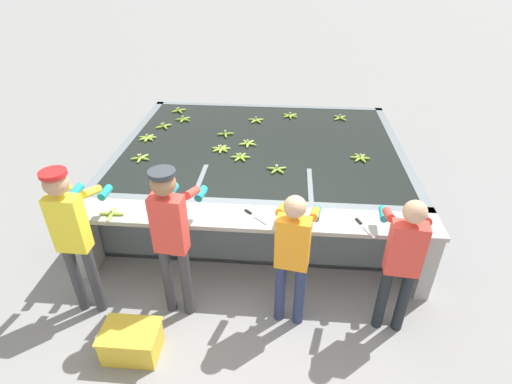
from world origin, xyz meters
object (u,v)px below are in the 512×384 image
(worker_1, at_px, (171,230))
(banana_bunch_floating_5, at_px, (248,143))
(banana_bunch_floating_1, at_px, (164,126))
(banana_bunch_floating_11, at_px, (221,149))
(knife_0, at_px, (362,225))
(knife_1, at_px, (252,214))
(crate, at_px, (132,342))
(banana_bunch_floating_3, at_px, (225,134))
(banana_bunch_floating_7, at_px, (256,120))
(banana_bunch_floating_12, at_px, (141,158))
(banana_bunch_ledge_0, at_px, (112,214))
(banana_bunch_floating_4, at_px, (340,118))
(worker_2, at_px, (293,250))
(worker_0, at_px, (72,230))
(worker_3, at_px, (403,256))
(banana_bunch_floating_9, at_px, (147,138))
(banana_bunch_floating_8, at_px, (290,116))
(banana_bunch_floating_6, at_px, (183,119))
(banana_bunch_floating_2, at_px, (179,111))
(banana_bunch_floating_13, at_px, (277,169))
(banana_bunch_ledge_1, at_px, (421,225))
(banana_bunch_floating_10, at_px, (360,158))
(banana_bunch_floating_0, at_px, (240,157))

(worker_1, relative_size, banana_bunch_floating_5, 6.30)
(banana_bunch_floating_1, height_order, banana_bunch_floating_11, same)
(banana_bunch_floating_11, xyz_separation_m, knife_0, (1.77, -1.68, -0.01))
(knife_1, relative_size, crate, 0.50)
(banana_bunch_floating_3, height_order, banana_bunch_floating_7, same)
(banana_bunch_floating_5, height_order, banana_bunch_floating_12, same)
(banana_bunch_floating_7, xyz_separation_m, banana_bunch_floating_12, (-1.48, -1.51, 0.00))
(banana_bunch_floating_5, xyz_separation_m, banana_bunch_ledge_0, (-1.30, -1.93, 0.00))
(banana_bunch_floating_3, distance_m, banana_bunch_floating_4, 2.01)
(worker_2, distance_m, banana_bunch_floating_4, 3.61)
(banana_bunch_floating_5, relative_size, banana_bunch_ledge_0, 0.99)
(worker_0, height_order, worker_3, worker_0)
(banana_bunch_floating_5, xyz_separation_m, banana_bunch_floating_7, (0.05, 0.92, 0.00))
(banana_bunch_floating_5, relative_size, knife_0, 0.84)
(banana_bunch_floating_9, bearing_deg, banana_bunch_floating_8, 27.02)
(crate, bearing_deg, banana_bunch_floating_6, 94.98)
(worker_1, xyz_separation_m, banana_bunch_floating_5, (0.51, 2.36, -0.16))
(banana_bunch_floating_2, relative_size, banana_bunch_floating_11, 0.88)
(worker_1, xyz_separation_m, banana_bunch_floating_13, (0.97, 1.60, -0.16))
(worker_0, height_order, crate, worker_0)
(banana_bunch_floating_11, bearing_deg, banana_bunch_ledge_1, -34.83)
(banana_bunch_floating_3, relative_size, banana_bunch_floating_11, 1.00)
(banana_bunch_floating_3, bearing_deg, banana_bunch_floating_12, -139.14)
(worker_1, distance_m, banana_bunch_floating_12, 2.00)
(banana_bunch_floating_10, bearing_deg, banana_bunch_floating_2, 151.58)
(worker_1, bearing_deg, banana_bunch_floating_7, 80.39)
(worker_0, bearing_deg, banana_bunch_ledge_0, 69.59)
(banana_bunch_ledge_1, bearing_deg, banana_bunch_floating_12, 159.56)
(knife_1, bearing_deg, banana_bunch_floating_7, 93.85)
(banana_bunch_floating_5, bearing_deg, knife_0, -53.50)
(banana_bunch_floating_9, relative_size, banana_bunch_floating_13, 1.02)
(banana_bunch_floating_1, height_order, banana_bunch_floating_3, same)
(banana_bunch_floating_13, bearing_deg, worker_3, -52.74)
(worker_1, xyz_separation_m, banana_bunch_floating_12, (-0.92, 1.77, -0.16))
(worker_2, relative_size, banana_bunch_floating_12, 5.62)
(banana_bunch_floating_10, distance_m, banana_bunch_floating_12, 3.03)
(worker_3, xyz_separation_m, banana_bunch_floating_3, (-2.08, 2.71, -0.02))
(banana_bunch_floating_0, xyz_separation_m, banana_bunch_floating_11, (-0.31, 0.23, -0.00))
(banana_bunch_floating_9, distance_m, crate, 3.21)
(banana_bunch_floating_6, distance_m, banana_bunch_floating_12, 1.47)
(banana_bunch_floating_11, bearing_deg, banana_bunch_floating_10, -3.58)
(banana_bunch_floating_6, bearing_deg, banana_bunch_floating_8, 10.07)
(banana_bunch_floating_0, bearing_deg, banana_bunch_floating_11, 142.88)
(banana_bunch_floating_5, height_order, banana_bunch_floating_6, same)
(banana_bunch_ledge_0, xyz_separation_m, knife_1, (1.53, 0.13, -0.01))
(worker_1, xyz_separation_m, crate, (-0.34, -0.60, -0.91))
(banana_bunch_floating_4, bearing_deg, banana_bunch_floating_5, -142.04)
(banana_bunch_floating_8, bearing_deg, worker_1, -107.61)
(banana_bunch_floating_12, xyz_separation_m, banana_bunch_floating_13, (1.89, -0.17, 0.00))
(banana_bunch_floating_5, bearing_deg, worker_0, -121.63)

